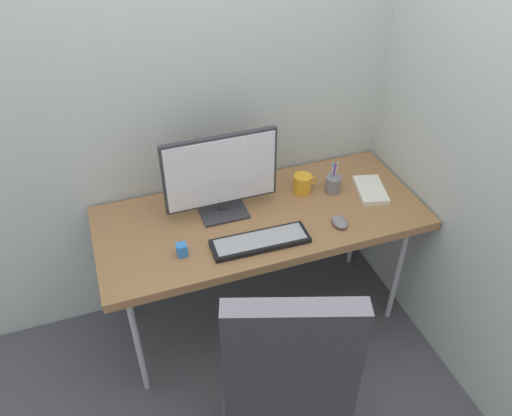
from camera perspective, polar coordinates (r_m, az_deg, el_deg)
ground_plane at (r=2.91m, az=0.48°, el=-11.91°), size 8.00×8.00×0.00m
wall_back at (r=2.36m, az=-2.43°, el=17.55°), size 3.09×0.04×2.80m
wall_side_right at (r=2.26m, az=22.75°, el=13.76°), size 0.04×2.22×2.80m
desk at (r=2.43m, az=0.57°, el=-1.48°), size 1.53×0.66×0.72m
office_chair at (r=1.91m, az=3.27°, el=-18.97°), size 0.65×0.68×1.18m
monitor at (r=2.30m, az=-3.93°, el=3.75°), size 0.53×0.17×0.40m
keyboard at (r=2.24m, az=0.47°, el=-3.71°), size 0.44×0.15×0.03m
mouse at (r=2.37m, az=9.30°, el=-1.54°), size 0.07×0.10×0.03m
pen_holder at (r=2.56m, az=8.54°, el=2.71°), size 0.08×0.08×0.17m
notebook at (r=2.60m, az=12.62°, el=1.98°), size 0.18×0.25×0.03m
coffee_mug at (r=2.53m, az=5.21°, el=2.71°), size 0.12×0.09×0.09m
desk_clamp_accessory at (r=2.20m, az=-8.25°, el=-4.61°), size 0.04×0.04×0.06m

